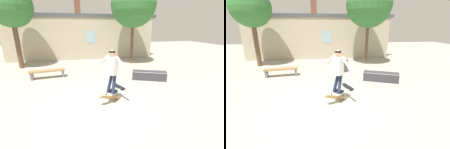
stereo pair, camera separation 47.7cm
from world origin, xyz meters
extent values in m
plane|color=#A39E93|center=(0.00, 0.00, 0.00)|extent=(40.00, 40.00, 0.00)
cube|color=#B7A88E|center=(0.00, 7.77, 1.63)|extent=(11.54, 0.40, 3.25)
cube|color=#474C51|center=(0.00, 7.77, 3.38)|extent=(12.12, 0.52, 0.25)
cube|color=brown|center=(-0.33, 7.77, 4.17)|extent=(0.44, 0.44, 1.33)
cube|color=#99B7C6|center=(0.59, 7.56, 1.78)|extent=(0.70, 0.02, 0.90)
cylinder|color=brown|center=(3.28, 5.60, 1.42)|extent=(0.20, 0.20, 2.84)
sphere|color=#337033|center=(3.28, 5.60, 3.97)|extent=(3.01, 3.01, 3.01)
cylinder|color=brown|center=(-4.12, 5.88, 1.39)|extent=(0.29, 0.29, 2.79)
sphere|color=#337033|center=(-4.12, 5.88, 3.70)|extent=(2.43, 2.43, 2.43)
cube|color=#99754C|center=(-2.11, 3.33, 0.40)|extent=(1.76, 0.59, 0.08)
cube|color=slate|center=(-2.85, 3.24, 0.18)|extent=(0.16, 0.33, 0.36)
cube|color=slate|center=(-1.37, 3.43, 0.18)|extent=(0.16, 0.33, 0.36)
cube|color=#38383D|center=(2.90, 1.94, 0.22)|extent=(1.70, 1.06, 0.44)
cube|color=#B7B7BC|center=(2.81, 1.73, 0.42)|extent=(1.54, 0.67, 0.02)
cylinder|color=#47474C|center=(1.38, 3.79, 0.36)|extent=(0.42, 0.42, 0.72)
torus|color=black|center=(1.38, 3.79, 0.70)|extent=(0.46, 0.46, 0.04)
cube|color=silver|center=(0.54, 0.02, 1.34)|extent=(0.42, 0.43, 0.61)
sphere|color=tan|center=(0.54, 0.02, 1.76)|extent=(0.29, 0.29, 0.21)
ellipsoid|color=black|center=(0.54, 0.02, 1.79)|extent=(0.31, 0.31, 0.12)
cylinder|color=#1E2847|center=(0.49, 0.09, 0.74)|extent=(0.33, 0.22, 0.72)
cube|color=black|center=(0.51, 0.11, 0.42)|extent=(0.27, 0.24, 0.07)
cylinder|color=#1E2847|center=(0.59, -0.05, 0.74)|extent=(0.27, 0.31, 0.72)
cube|color=black|center=(0.61, -0.03, 0.42)|extent=(0.27, 0.24, 0.07)
cylinder|color=silver|center=(0.31, 0.32, 1.48)|extent=(0.33, 0.39, 0.41)
cylinder|color=silver|center=(0.77, -0.27, 1.48)|extent=(0.33, 0.39, 0.41)
cube|color=#AD894C|center=(0.46, -0.01, 0.22)|extent=(0.83, 0.52, 0.47)
cylinder|color=black|center=(0.73, 0.09, 0.22)|extent=(0.06, 0.07, 0.07)
cylinder|color=black|center=(0.60, 0.21, 0.08)|extent=(0.06, 0.07, 0.07)
cylinder|color=black|center=(0.30, -0.16, 0.42)|extent=(0.06, 0.07, 0.07)
cylinder|color=black|center=(0.17, -0.04, 0.28)|extent=(0.06, 0.07, 0.07)
cube|color=black|center=(1.12, 1.27, 0.07)|extent=(0.45, 0.78, 0.02)
cylinder|color=silver|center=(1.30, 1.09, 0.03)|extent=(0.03, 0.06, 0.05)
cylinder|color=silver|center=(1.11, 1.02, 0.03)|extent=(0.03, 0.06, 0.05)
cylinder|color=silver|center=(1.13, 1.53, 0.03)|extent=(0.03, 0.06, 0.05)
cylinder|color=silver|center=(0.94, 1.46, 0.03)|extent=(0.03, 0.06, 0.05)
camera|label=1|loc=(-0.53, -4.61, 2.57)|focal=24.00mm
camera|label=2|loc=(-0.06, -4.70, 2.57)|focal=24.00mm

